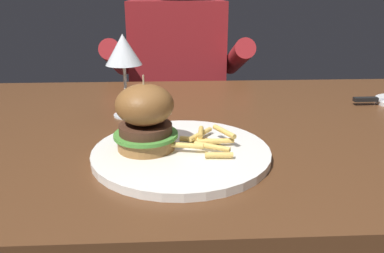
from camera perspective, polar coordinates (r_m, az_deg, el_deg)
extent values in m
cube|color=#56331C|center=(0.82, 2.27, -0.74)|extent=(1.47, 0.82, 0.04)
cylinder|color=white|center=(0.65, -1.64, -4.00)|extent=(0.31, 0.31, 0.01)
cylinder|color=#9E6B38|center=(0.65, -6.99, -2.39)|extent=(0.10, 0.10, 0.02)
cylinder|color=#4C9338|center=(0.64, -7.04, -1.24)|extent=(0.11, 0.11, 0.01)
cylinder|color=#4C2D1E|center=(0.64, -7.08, -0.32)|extent=(0.09, 0.09, 0.02)
ellipsoid|color=brown|center=(0.63, -7.24, 3.32)|extent=(0.10, 0.10, 0.07)
cylinder|color=#CCB78C|center=(0.62, -7.34, 5.53)|extent=(0.00, 0.00, 0.05)
cylinder|color=#EABC5B|center=(0.67, 1.11, -2.08)|extent=(0.07, 0.03, 0.01)
cylinder|color=#EABC5B|center=(0.61, 3.78, -4.35)|extent=(0.05, 0.01, 0.01)
cylinder|color=#EABC5B|center=(0.68, 1.26, -1.19)|extent=(0.05, 0.06, 0.01)
cylinder|color=#EABC5B|center=(0.63, 3.07, -3.08)|extent=(0.06, 0.04, 0.01)
cylinder|color=#EABC5B|center=(0.65, 3.81, -2.24)|extent=(0.07, 0.01, 0.01)
cylinder|color=#E0B251|center=(0.67, 1.34, -0.89)|extent=(0.01, 0.05, 0.01)
cylinder|color=#EABC5B|center=(0.62, -0.73, -2.91)|extent=(0.06, 0.02, 0.01)
cylinder|color=#EABC5B|center=(0.66, 4.94, -0.78)|extent=(0.04, 0.06, 0.01)
cylinder|color=silver|center=(0.88, -9.85, 1.74)|extent=(0.06, 0.06, 0.00)
cylinder|color=silver|center=(0.86, -10.08, 5.50)|extent=(0.01, 0.01, 0.11)
cone|color=silver|center=(0.84, -10.45, 11.47)|extent=(0.08, 0.08, 0.07)
cube|color=black|center=(1.04, 24.93, 3.78)|extent=(0.06, 0.02, 0.01)
cube|color=#282833|center=(1.65, -2.00, -8.35)|extent=(0.30, 0.22, 0.46)
cube|color=maroon|center=(1.49, -2.23, 8.55)|extent=(0.36, 0.20, 0.52)
cylinder|color=maroon|center=(1.41, -11.32, 10.07)|extent=(0.07, 0.34, 0.18)
cylinder|color=maroon|center=(1.42, 6.86, 10.34)|extent=(0.07, 0.34, 0.18)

